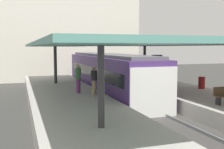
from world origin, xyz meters
name	(u,v)px	position (x,y,z in m)	size (l,w,h in m)	color
ground_plane	(141,115)	(0.00, 0.00, 0.00)	(80.00, 80.00, 0.00)	#383835
platform_left	(75,111)	(-3.80, 0.00, 0.50)	(4.40, 28.00, 1.00)	#ADA8A0
platform_right	(199,102)	(3.80, 0.00, 0.50)	(4.40, 28.00, 1.00)	#ADA8A0
track_ballast	(141,113)	(0.00, 0.00, 0.10)	(3.20, 28.00, 0.20)	#423F3D
rail_near_side	(130,111)	(-0.72, 0.00, 0.27)	(0.08, 28.00, 0.14)	slate
rail_far_side	(153,109)	(0.72, 0.00, 0.27)	(0.08, 28.00, 0.14)	slate
commuter_train	(108,74)	(0.00, 6.28, 1.73)	(2.78, 15.59, 3.10)	#472D6B
canopy_left	(69,45)	(-3.80, 1.40, 3.91)	(4.18, 21.00, 3.03)	#333335
canopy_right	(187,45)	(3.80, 1.40, 3.96)	(4.18, 21.00, 3.08)	#333335
platform_sign	(157,62)	(3.90, 5.62, 2.62)	(0.90, 0.08, 2.21)	#262628
litter_bin	(202,83)	(5.27, 1.74, 1.40)	(0.44, 0.44, 0.80)	maroon
passenger_near_bench	(94,80)	(-2.30, 1.70, 1.86)	(0.36, 0.36, 1.65)	#998460
passenger_mid_platform	(78,78)	(-3.05, 2.67, 1.91)	(0.36, 0.36, 1.74)	#7A337A
passenger_far_end	(164,77)	(2.60, 2.18, 1.86)	(0.36, 0.36, 1.66)	#232328
station_building_backdrop	(61,33)	(-1.60, 20.00, 5.50)	(18.00, 6.00, 11.00)	beige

